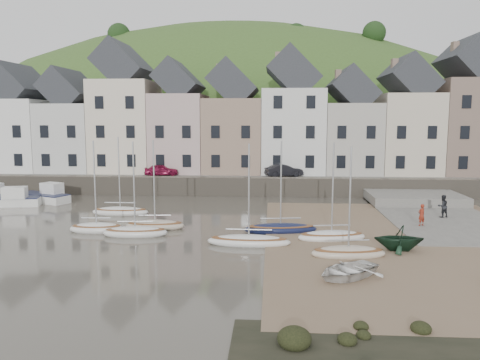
# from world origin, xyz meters

# --- Properties ---
(ground) EXTENTS (160.00, 160.00, 0.00)m
(ground) POSITION_xyz_m (0.00, 0.00, 0.00)
(ground) COLOR #4B473B
(ground) RESTS_ON ground
(quay_land) EXTENTS (90.00, 30.00, 1.50)m
(quay_land) POSITION_xyz_m (0.00, 32.00, 0.75)
(quay_land) COLOR #3D5B24
(quay_land) RESTS_ON ground
(quay_street) EXTENTS (70.00, 7.00, 0.10)m
(quay_street) POSITION_xyz_m (0.00, 20.50, 1.55)
(quay_street) COLOR slate
(quay_street) RESTS_ON quay_land
(seawall) EXTENTS (70.00, 1.20, 1.80)m
(seawall) POSITION_xyz_m (0.00, 17.00, 0.90)
(seawall) COLOR slate
(seawall) RESTS_ON ground
(beach) EXTENTS (18.00, 26.00, 0.06)m
(beach) POSITION_xyz_m (11.00, 0.00, 0.03)
(beach) COLOR #7A614A
(beach) RESTS_ON ground
(slipway) EXTENTS (8.00, 18.00, 0.12)m
(slipway) POSITION_xyz_m (15.00, 8.00, 0.06)
(slipway) COLOR slate
(slipway) RESTS_ON ground
(hillside) EXTENTS (134.40, 84.00, 84.00)m
(hillside) POSITION_xyz_m (-5.00, 60.00, -17.99)
(hillside) COLOR #3D5B24
(hillside) RESTS_ON ground
(townhouse_terrace) EXTENTS (61.05, 8.00, 13.93)m
(townhouse_terrace) POSITION_xyz_m (1.76, 24.00, 7.32)
(townhouse_terrace) COLOR white
(townhouse_terrace) RESTS_ON quay_land
(sailboat_0) EXTENTS (4.51, 1.57, 6.32)m
(sailboat_0) POSITION_xyz_m (-9.55, 7.33, 0.26)
(sailboat_0) COLOR white
(sailboat_0) RESTS_ON ground
(sailboat_1) EXTENTS (3.67, 1.70, 6.32)m
(sailboat_1) POSITION_xyz_m (-9.35, 1.58, 0.27)
(sailboat_1) COLOR white
(sailboat_1) RESTS_ON ground
(sailboat_2) EXTENTS (4.16, 1.83, 6.32)m
(sailboat_2) POSITION_xyz_m (-5.65, 2.69, 0.27)
(sailboat_2) COLOR beige
(sailboat_2) RESTS_ON ground
(sailboat_3) EXTENTS (4.29, 1.85, 6.32)m
(sailboat_3) POSITION_xyz_m (-6.45, 0.68, 0.26)
(sailboat_3) COLOR white
(sailboat_3) RESTS_ON ground
(sailboat_4) EXTENTS (5.09, 1.65, 6.32)m
(sailboat_4) POSITION_xyz_m (1.00, -1.09, 0.26)
(sailboat_4) COLOR white
(sailboat_4) RESTS_ON ground
(sailboat_5) EXTENTS (5.04, 2.06, 6.32)m
(sailboat_5) POSITION_xyz_m (2.96, 2.25, 0.26)
(sailboat_5) COLOR #13193B
(sailboat_5) RESTS_ON ground
(sailboat_6) EXTENTS (4.47, 2.15, 6.32)m
(sailboat_6) POSITION_xyz_m (6.11, 0.36, 0.26)
(sailboat_6) COLOR white
(sailboat_6) RESTS_ON ground
(sailboat_7) EXTENTS (4.24, 1.85, 6.32)m
(sailboat_7) POSITION_xyz_m (6.59, -3.24, 0.27)
(sailboat_7) COLOR beige
(sailboat_7) RESTS_ON ground
(motorboat_0) EXTENTS (5.65, 2.90, 1.70)m
(motorboat_0) POSITION_xyz_m (-20.19, 10.17, 0.58)
(motorboat_0) COLOR white
(motorboat_0) RESTS_ON ground
(motorboat_2) EXTENTS (5.47, 3.68, 1.70)m
(motorboat_2) POSITION_xyz_m (-18.11, 12.48, 0.58)
(motorboat_2) COLOR white
(motorboat_2) RESTS_ON ground
(rowboat_white) EXTENTS (4.27, 4.14, 0.72)m
(rowboat_white) POSITION_xyz_m (5.96, -6.90, 0.42)
(rowboat_white) COLOR white
(rowboat_white) RESTS_ON beach
(rowboat_green) EXTENTS (2.79, 2.42, 1.46)m
(rowboat_green) POSITION_xyz_m (9.64, -1.91, 0.79)
(rowboat_green) COLOR #163320
(rowboat_green) RESTS_ON beach
(person_red) EXTENTS (0.66, 0.59, 1.52)m
(person_red) POSITION_xyz_m (12.78, 4.36, 0.88)
(person_red) COLOR maroon
(person_red) RESTS_ON slipway
(person_dark) EXTENTS (1.00, 0.88, 1.70)m
(person_dark) POSITION_xyz_m (15.22, 7.33, 0.97)
(person_dark) COLOR black
(person_dark) RESTS_ON slipway
(car_left) EXTENTS (3.70, 2.18, 1.18)m
(car_left) POSITION_xyz_m (-9.04, 19.50, 2.19)
(car_left) COLOR maroon
(car_left) RESTS_ON quay_street
(car_right) EXTENTS (4.03, 2.48, 1.25)m
(car_right) POSITION_xyz_m (3.58, 19.50, 2.23)
(car_right) COLOR black
(car_right) RESTS_ON quay_street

